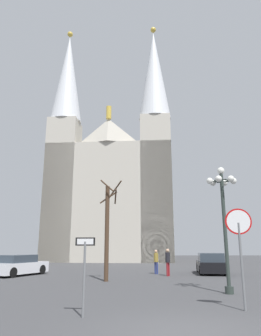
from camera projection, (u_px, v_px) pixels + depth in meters
name	position (u px, v px, depth m)	size (l,w,h in m)	color
ground_plane	(186.00, 334.00, 7.21)	(120.00, 120.00, 0.00)	#424244
cathedral	(111.00, 183.00, 43.29)	(17.26, 11.83, 33.13)	#BCB5A5
stop_sign	(239.00, 237.00, 10.24)	(0.84, 0.21, 3.17)	slate
one_way_arrow_sign	(84.00, 266.00, 9.14)	(0.59, 0.11, 2.20)	slate
street_lamp	(224.00, 209.00, 13.98)	(1.38, 1.23, 5.47)	#2D3833
bare_tree	(107.00, 228.00, 18.48)	(1.39, 1.35, 5.84)	#473323
parked_car_near_black	(211.00, 264.00, 22.70)	(2.45, 4.31, 1.46)	black
parked_car_far_white	(18.00, 266.00, 21.42)	(3.44, 4.51, 1.36)	silver
pedestrian_walking	(156.00, 259.00, 22.62)	(0.32, 0.32, 1.68)	navy
pedestrian_standing	(168.00, 259.00, 21.12)	(0.32, 0.32, 1.76)	maroon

